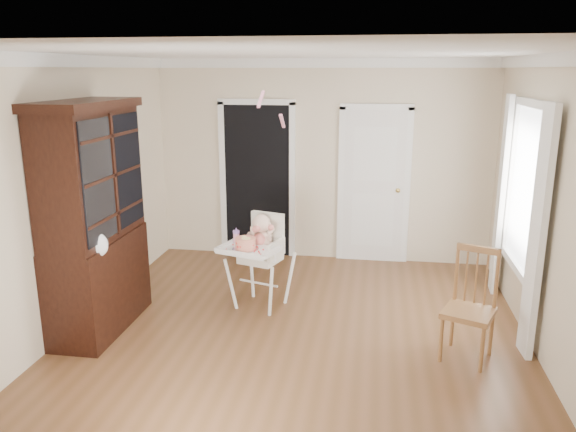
% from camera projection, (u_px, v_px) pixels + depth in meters
% --- Properties ---
extents(floor, '(5.00, 5.00, 0.00)m').
position_uv_depth(floor, '(295.00, 337.00, 5.53)').
color(floor, brown).
rests_on(floor, ground).
extents(ceiling, '(5.00, 5.00, 0.00)m').
position_uv_depth(ceiling, '(296.00, 53.00, 4.85)').
color(ceiling, white).
rests_on(ceiling, wall_back).
extents(wall_back, '(4.50, 0.00, 4.50)m').
position_uv_depth(wall_back, '(322.00, 162.00, 7.58)').
color(wall_back, beige).
rests_on(wall_back, floor).
extents(wall_left, '(0.00, 5.00, 5.00)m').
position_uv_depth(wall_left, '(70.00, 196.00, 5.53)').
color(wall_left, beige).
rests_on(wall_left, floor).
extents(wall_right, '(0.00, 5.00, 5.00)m').
position_uv_depth(wall_right, '(553.00, 214.00, 4.85)').
color(wall_right, beige).
rests_on(wall_right, floor).
extents(crown_molding, '(4.50, 5.00, 0.12)m').
position_uv_depth(crown_molding, '(296.00, 60.00, 4.86)').
color(crown_molding, white).
rests_on(crown_molding, ceiling).
extents(doorway, '(1.06, 0.05, 2.22)m').
position_uv_depth(doorway, '(257.00, 178.00, 7.76)').
color(doorway, black).
rests_on(doorway, wall_back).
extents(closet_door, '(0.96, 0.09, 2.13)m').
position_uv_depth(closet_door, '(374.00, 187.00, 7.53)').
color(closet_door, white).
rests_on(closet_door, wall_back).
extents(window_right, '(0.13, 1.84, 2.30)m').
position_uv_depth(window_right, '(521.00, 200.00, 5.64)').
color(window_right, white).
rests_on(window_right, wall_right).
extents(high_chair, '(0.79, 0.89, 1.06)m').
position_uv_depth(high_chair, '(260.00, 250.00, 6.10)').
color(high_chair, white).
rests_on(high_chair, floor).
extents(baby, '(0.30, 0.28, 0.47)m').
position_uv_depth(baby, '(261.00, 236.00, 6.09)').
color(baby, beige).
rests_on(baby, high_chair).
extents(cake, '(0.28, 0.28, 0.13)m').
position_uv_depth(cake, '(245.00, 244.00, 5.85)').
color(cake, silver).
rests_on(cake, high_chair).
extents(sippy_cup, '(0.07, 0.07, 0.17)m').
position_uv_depth(sippy_cup, '(236.00, 236.00, 6.08)').
color(sippy_cup, pink).
rests_on(sippy_cup, high_chair).
extents(china_cabinet, '(0.60, 1.35, 2.28)m').
position_uv_depth(china_cabinet, '(94.00, 219.00, 5.48)').
color(china_cabinet, black).
rests_on(china_cabinet, floor).
extents(dining_chair, '(0.54, 0.54, 1.02)m').
position_uv_depth(dining_chair, '(470.00, 308.00, 5.04)').
color(dining_chair, brown).
rests_on(dining_chair, floor).
extents(streamer, '(0.08, 0.49, 0.15)m').
position_uv_depth(streamer, '(261.00, 99.00, 5.63)').
color(streamer, pink).
rests_on(streamer, ceiling).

